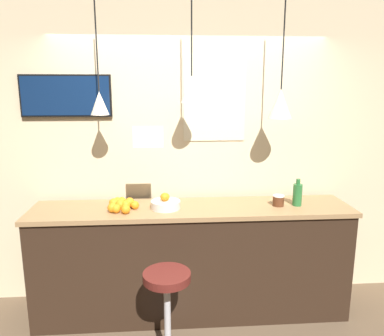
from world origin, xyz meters
name	(u,v)px	position (x,y,z in m)	size (l,w,h in m)	color
back_wall	(189,151)	(0.00, 1.07, 1.45)	(8.00, 0.06, 2.90)	beige
service_counter	(192,260)	(0.00, 0.68, 0.51)	(2.81, 0.57, 1.02)	black
bar_stool	(167,305)	(-0.23, 0.04, 0.47)	(0.42, 0.42, 0.74)	#B7B7BC
fruit_bowl	(166,203)	(-0.23, 0.66, 1.07)	(0.26, 0.26, 0.14)	beige
orange_pile	(121,205)	(-0.61, 0.65, 1.06)	(0.26, 0.30, 0.09)	orange
juice_bottle	(297,194)	(0.93, 0.66, 1.12)	(0.08, 0.08, 0.24)	#286B33
spread_jar	(278,201)	(0.76, 0.66, 1.07)	(0.10, 0.10, 0.10)	#562D19
pendant_lamp_left	(99,102)	(-0.76, 0.72, 1.93)	(0.15, 0.15, 0.98)	black
pendant_lamp_middle	(192,89)	(0.00, 0.72, 2.03)	(0.18, 0.18, 0.88)	black
pendant_lamp_right	(281,103)	(0.76, 0.72, 1.91)	(0.20, 0.20, 1.02)	black
mounted_tv	(66,96)	(-1.10, 1.02, 1.97)	(0.80, 0.04, 0.37)	black
hanging_menu_board	(148,137)	(-0.36, 0.47, 1.67)	(0.24, 0.01, 0.17)	silver
wall_poster	(214,99)	(0.23, 1.04, 1.94)	(0.58, 0.01, 0.78)	beige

